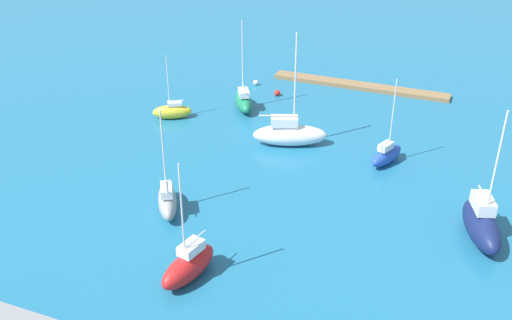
{
  "coord_description": "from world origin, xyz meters",
  "views": [
    {
      "loc": [
        -19.19,
        57.35,
        30.16
      ],
      "look_at": [
        0.0,
        8.95,
        1.5
      ],
      "focal_mm": 42.67,
      "sensor_mm": 36.0,
      "label": 1
    }
  ],
  "objects": [
    {
      "name": "pier_dock",
      "position": [
        -4.36,
        -16.93,
        0.26
      ],
      "size": [
        23.06,
        2.04,
        0.52
      ],
      "primitive_type": "cube",
      "color": "olive",
      "rests_on": "ground"
    },
    {
      "name": "sailboat_white_by_breakwater",
      "position": [
        -1.06,
        1.91,
        1.34
      ],
      "size": [
        8.25,
        5.08,
        12.4
      ],
      "rotation": [
        0.0,
        0.0,
        3.5
      ],
      "color": "white",
      "rests_on": "water"
    },
    {
      "name": "sailboat_yellow_far_north",
      "position": [
        13.87,
        0.56,
        0.91
      ],
      "size": [
        4.71,
        3.53,
        7.73
      ],
      "rotation": [
        0.0,
        0.0,
        0.51
      ],
      "color": "yellow",
      "rests_on": "water"
    },
    {
      "name": "sailboat_gray_off_beacon",
      "position": [
        4.8,
        18.13,
        1.18
      ],
      "size": [
        4.27,
        5.6,
        9.82
      ],
      "rotation": [
        0.0,
        0.0,
        5.26
      ],
      "color": "gray",
      "rests_on": "water"
    },
    {
      "name": "mooring_buoy_white",
      "position": [
        8.65,
        -12.83,
        0.34
      ],
      "size": [
        0.68,
        0.68,
        0.68
      ],
      "primitive_type": "sphere",
      "color": "white",
      "rests_on": "water"
    },
    {
      "name": "sailboat_red_east_end",
      "position": [
        -1.13,
        25.58,
        1.23
      ],
      "size": [
        3.16,
        5.92,
        10.12
      ],
      "rotation": [
        0.0,
        0.0,
        1.35
      ],
      "color": "red",
      "rests_on": "water"
    },
    {
      "name": "sailboat_navy_mid_basin",
      "position": [
        -21.24,
        12.14,
        1.46
      ],
      "size": [
        4.69,
        7.65,
        11.82
      ],
      "rotation": [
        0.0,
        0.0,
        1.91
      ],
      "color": "#141E4C",
      "rests_on": "water"
    },
    {
      "name": "sailboat_blue_lone_south",
      "position": [
        -11.55,
        2.2,
        1.0
      ],
      "size": [
        3.11,
        5.02,
        9.05
      ],
      "rotation": [
        0.0,
        0.0,
        4.33
      ],
      "color": "#2347B2",
      "rests_on": "water"
    },
    {
      "name": "sailboat_green_lone_north",
      "position": [
        7.18,
        -5.02,
        1.11
      ],
      "size": [
        4.65,
        6.04,
        10.81
      ],
      "rotation": [
        0.0,
        0.0,
        5.25
      ],
      "color": "#19724C",
      "rests_on": "water"
    },
    {
      "name": "water",
      "position": [
        0.0,
        0.0,
        0.0
      ],
      "size": [
        160.0,
        160.0,
        0.0
      ],
      "primitive_type": "plane",
      "color": "#1E668C",
      "rests_on": "ground"
    },
    {
      "name": "mooring_buoy_red",
      "position": [
        4.77,
        -10.4,
        0.39
      ],
      "size": [
        0.78,
        0.78,
        0.78
      ],
      "primitive_type": "sphere",
      "color": "red",
      "rests_on": "water"
    }
  ]
}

